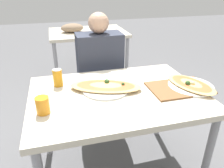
{
  "coord_description": "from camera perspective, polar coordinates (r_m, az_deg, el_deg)",
  "views": [
    {
      "loc": [
        -0.37,
        -1.25,
        1.43
      ],
      "look_at": [
        -0.03,
        0.02,
        0.79
      ],
      "focal_mm": 35.0,
      "sensor_mm": 36.0,
      "label": 1
    }
  ],
  "objects": [
    {
      "name": "drink_glass",
      "position": [
        1.3,
        -17.66,
        -5.34
      ],
      "size": [
        0.08,
        0.08,
        0.1
      ],
      "color": "orange",
      "rests_on": "dining_table"
    },
    {
      "name": "background_table",
      "position": [
        3.31,
        -7.02,
        12.58
      ],
      "size": [
        1.1,
        0.8,
        0.85
      ],
      "color": "beige",
      "rests_on": "ground_plane"
    },
    {
      "name": "soda_can",
      "position": [
        1.6,
        -13.99,
        1.6
      ],
      "size": [
        0.07,
        0.07,
        0.12
      ],
      "color": "orange",
      "rests_on": "dining_table"
    },
    {
      "name": "pizza_second",
      "position": [
        1.64,
        19.89,
        -0.21
      ],
      "size": [
        0.32,
        0.43,
        0.06
      ],
      "color": "white",
      "rests_on": "dining_table"
    },
    {
      "name": "chair_far_seated",
      "position": [
        2.23,
        -3.62,
        0.89
      ],
      "size": [
        0.4,
        0.4,
        0.84
      ],
      "rotation": [
        0.0,
        0.0,
        3.14
      ],
      "color": "#4C4C4C",
      "rests_on": "ground_plane"
    },
    {
      "name": "serving_tray",
      "position": [
        1.6,
        17.1,
        -0.97
      ],
      "size": [
        0.42,
        0.28,
        0.01
      ],
      "color": "brown",
      "rests_on": "dining_table"
    },
    {
      "name": "dining_table",
      "position": [
        1.52,
        1.38,
        -4.83
      ],
      "size": [
        1.16,
        0.83,
        0.73
      ],
      "color": "beige",
      "rests_on": "ground_plane"
    },
    {
      "name": "person_seated",
      "position": [
        2.06,
        -3.16,
        4.75
      ],
      "size": [
        0.41,
        0.26,
        1.17
      ],
      "rotation": [
        0.0,
        0.0,
        3.14
      ],
      "color": "#2D2D38",
      "rests_on": "ground_plane"
    },
    {
      "name": "pizza_main",
      "position": [
        1.52,
        -1.63,
        -0.73
      ],
      "size": [
        0.54,
        0.37,
        0.06
      ],
      "color": "white",
      "rests_on": "dining_table"
    }
  ]
}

